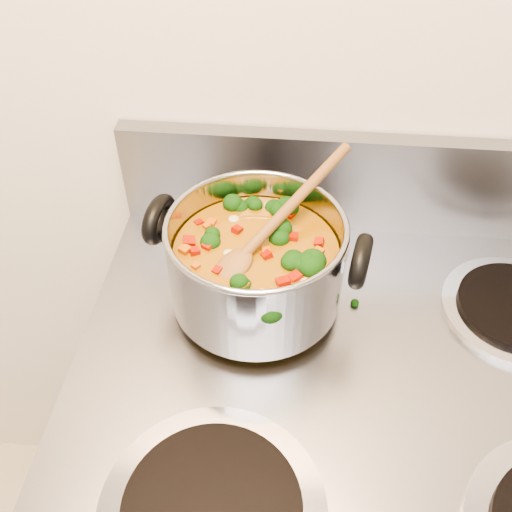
% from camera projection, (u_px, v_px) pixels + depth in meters
% --- Properties ---
extents(stockpot, '(0.29, 0.23, 0.14)m').
position_uv_depth(stockpot, '(256.00, 263.00, 0.74)').
color(stockpot, '#9A9AA1').
rests_on(stockpot, electric_range).
extents(wooden_spoon, '(0.18, 0.23, 0.09)m').
position_uv_depth(wooden_spoon, '(263.00, 234.00, 0.72)').
color(wooden_spoon, brown).
rests_on(wooden_spoon, stockpot).
extents(cooktop_crumbs, '(0.11, 0.09, 0.01)m').
position_uv_depth(cooktop_crumbs, '(241.00, 413.00, 0.67)').
color(cooktop_crumbs, black).
rests_on(cooktop_crumbs, electric_range).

